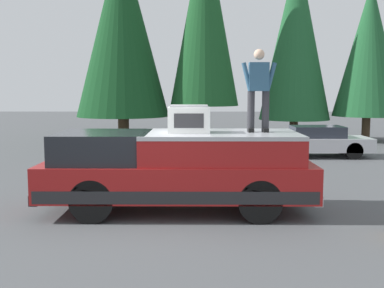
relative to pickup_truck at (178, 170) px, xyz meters
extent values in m
plane|color=#4C4F51|center=(-0.41, 0.60, -0.87)|extent=(90.00, 90.00, 0.00)
cube|color=maroon|center=(0.00, 0.01, -0.17)|extent=(2.00, 5.50, 0.70)
cube|color=#232326|center=(0.00, 0.01, -0.37)|extent=(2.01, 5.39, 0.24)
cube|color=black|center=(0.00, 1.52, 0.48)|extent=(1.84, 1.87, 0.60)
cube|color=maroon|center=(0.00, -0.87, 0.44)|extent=(1.92, 3.19, 0.52)
cube|color=#A8AAAF|center=(0.00, -0.87, 0.74)|extent=(1.94, 3.19, 0.08)
cube|color=#232326|center=(0.00, 2.70, -0.44)|extent=(1.96, 0.16, 0.20)
cube|color=#B2B5BA|center=(0.00, -2.68, -0.44)|extent=(1.96, 0.16, 0.20)
cylinder|color=black|center=(-0.85, 1.60, -0.45)|extent=(0.30, 0.84, 0.84)
cylinder|color=black|center=(0.85, 1.60, -0.45)|extent=(0.30, 0.84, 0.84)
cylinder|color=black|center=(-0.85, -1.59, -0.45)|extent=(0.30, 0.84, 0.84)
cylinder|color=black|center=(0.85, -1.59, -0.45)|extent=(0.30, 0.84, 0.84)
cube|color=silver|center=(-0.02, -0.24, 1.04)|extent=(0.64, 0.84, 0.52)
cube|color=#2D2D30|center=(-0.34, -0.24, 1.04)|extent=(0.01, 0.59, 0.29)
cube|color=#99999E|center=(-0.02, -0.24, 1.32)|extent=(0.58, 0.76, 0.04)
cylinder|color=#333338|center=(0.10, -1.81, 1.20)|extent=(0.15, 0.15, 0.84)
cube|color=black|center=(0.06, -1.81, 0.82)|extent=(0.26, 0.11, 0.08)
cylinder|color=#333338|center=(0.10, -1.51, 1.20)|extent=(0.15, 0.15, 0.84)
cube|color=black|center=(0.06, -1.51, 0.82)|extent=(0.26, 0.11, 0.08)
cube|color=#335B7A|center=(0.10, -1.66, 1.91)|extent=(0.24, 0.40, 0.58)
sphere|color=beige|center=(0.10, -1.66, 2.36)|extent=(0.22, 0.22, 0.22)
cylinder|color=#335B7A|center=(0.07, -1.91, 1.91)|extent=(0.09, 0.23, 0.58)
cylinder|color=#335B7A|center=(0.07, -1.42, 1.91)|extent=(0.09, 0.23, 0.58)
cube|color=silver|center=(8.01, -4.86, -0.38)|extent=(1.64, 4.10, 0.50)
cube|color=#282D38|center=(8.01, -4.96, 0.08)|extent=(1.31, 1.89, 0.42)
cylinder|color=black|center=(7.29, -3.59, -0.56)|extent=(0.20, 0.62, 0.62)
cylinder|color=black|center=(8.73, -3.59, -0.56)|extent=(0.20, 0.62, 0.62)
cylinder|color=black|center=(7.29, -6.13, -0.56)|extent=(0.20, 0.62, 0.62)
cylinder|color=black|center=(8.73, -6.13, -0.56)|extent=(0.20, 0.62, 0.62)
cylinder|color=#4C3826|center=(13.36, -8.74, -0.25)|extent=(0.40, 0.40, 1.24)
cone|color=#1E562D|center=(13.36, -8.74, 3.59)|extent=(3.30, 3.30, 6.46)
cylinder|color=#4C3826|center=(14.04, -5.34, -0.36)|extent=(0.42, 0.42, 1.03)
cone|color=#1E562D|center=(14.04, -5.34, 4.32)|extent=(3.52, 3.52, 8.33)
cylinder|color=#4C3826|center=(13.31, -0.80, 0.00)|extent=(0.40, 0.40, 1.75)
cone|color=#194C23|center=(13.31, -0.80, 5.31)|extent=(3.32, 3.32, 8.86)
cylinder|color=#4C3826|center=(13.63, 3.22, -0.27)|extent=(0.55, 0.55, 1.21)
cone|color=#14421E|center=(13.63, 3.22, 4.68)|extent=(4.54, 4.54, 8.70)
camera|label=1|loc=(-9.51, -0.37, 1.64)|focal=43.61mm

